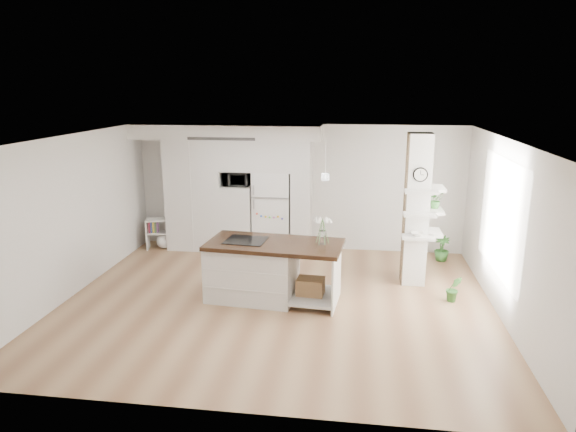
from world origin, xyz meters
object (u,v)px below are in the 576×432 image
(refrigerator, at_px, (273,211))
(floor_plant_a, at_px, (454,289))
(kitchen_island, at_px, (260,269))
(bookshelf, at_px, (161,235))

(refrigerator, height_order, floor_plant_a, refrigerator)
(refrigerator, distance_m, floor_plant_a, 4.15)
(kitchen_island, xyz_separation_m, floor_plant_a, (3.20, 0.28, -0.29))
(floor_plant_a, bearing_deg, refrigerator, 146.33)
(kitchen_island, relative_size, floor_plant_a, 5.08)
(refrigerator, relative_size, kitchen_island, 0.77)
(kitchen_island, height_order, bookshelf, kitchen_island)
(kitchen_island, xyz_separation_m, bookshelf, (-2.66, 2.37, -0.22))
(refrigerator, distance_m, kitchen_island, 2.58)
(bookshelf, height_order, floor_plant_a, bookshelf)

